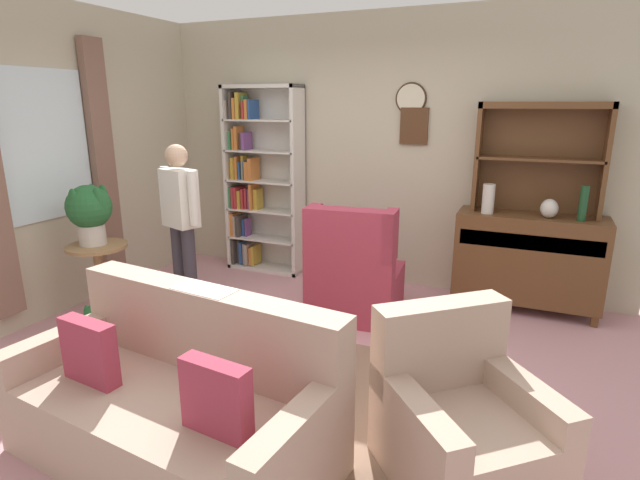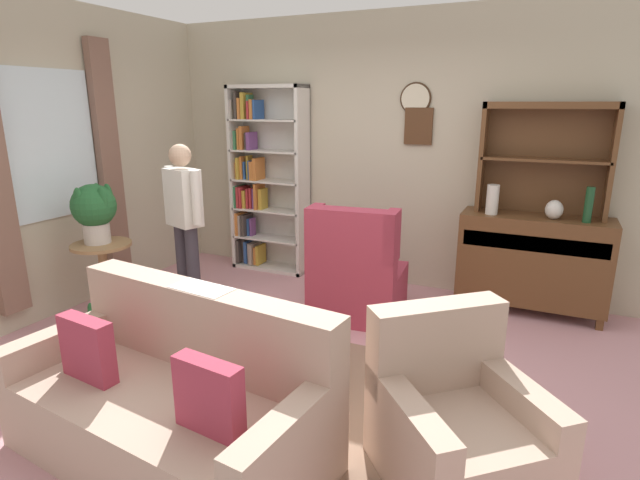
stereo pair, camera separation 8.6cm
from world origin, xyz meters
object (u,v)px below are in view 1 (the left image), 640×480
object	(u,v)px
potted_plant_large	(90,210)
potted_plant_small	(97,317)
vase_tall	(488,199)
vase_round	(549,208)
sideboard_hutch	(541,143)
person_reading	(181,217)
bookshelf	(258,182)
coffee_table	(267,330)
couch_floral	(177,405)
book_stack	(274,325)
sideboard	(528,258)
armchair_floral	(461,426)
wingback_chair	(354,276)
bottle_wine	(583,204)
plant_stand	(100,274)

from	to	relation	value
potted_plant_large	potted_plant_small	size ratio (longest dim) A/B	1.80
vase_tall	vase_round	bearing A→B (deg)	1.49
sideboard_hutch	person_reading	bearing A→B (deg)	-154.59
bookshelf	coffee_table	world-z (taller)	bookshelf
potted_plant_small	couch_floral	bearing A→B (deg)	-30.23
book_stack	potted_plant_large	bearing A→B (deg)	169.77
bookshelf	potted_plant_small	distance (m)	2.33
sideboard	coffee_table	xyz separation A→B (m)	(-1.65, -2.03, -0.16)
sideboard_hutch	armchair_floral	world-z (taller)	sideboard_hutch
wingback_chair	person_reading	world-z (taller)	person_reading
bottle_wine	potted_plant_small	world-z (taller)	bottle_wine
armchair_floral	plant_stand	size ratio (longest dim) A/B	1.55
potted_plant_large	person_reading	size ratio (longest dim) A/B	0.34
sideboard	book_stack	bearing A→B (deg)	-126.31
vase_round	couch_floral	distance (m)	3.50
vase_tall	wingback_chair	size ratio (longest dim) A/B	0.26
bookshelf	coffee_table	distance (m)	2.56
armchair_floral	wingback_chair	distance (m)	2.10
plant_stand	potted_plant_large	distance (m)	0.58
bookshelf	sideboard_hutch	xyz separation A→B (m)	(2.93, 0.03, 0.52)
bottle_wine	coffee_table	bearing A→B (deg)	-136.40
sideboard	coffee_table	size ratio (longest dim) A/B	1.62
sideboard	plant_stand	bearing A→B (deg)	-153.50
sideboard_hutch	plant_stand	distance (m)	4.13
wingback_chair	sideboard	bearing A→B (deg)	29.03
potted_plant_small	plant_stand	bearing A→B (deg)	129.17
coffee_table	bookshelf	bearing A→B (deg)	121.18
bookshelf	vase_round	size ratio (longest dim) A/B	12.35
bottle_wine	vase_round	bearing A→B (deg)	175.05
bookshelf	person_reading	distance (m)	1.38
couch_floral	coffee_table	world-z (taller)	couch_floral
sideboard	potted_plant_large	world-z (taller)	potted_plant_large
plant_stand	sideboard_hutch	bearing A→B (deg)	27.91
bottle_wine	armchair_floral	xyz separation A→B (m)	(-0.62, -2.42, -0.78)
sideboard_hutch	vase_round	bearing A→B (deg)	-53.52
potted_plant_large	person_reading	distance (m)	0.77
couch_floral	potted_plant_large	size ratio (longest dim) A/B	3.54
potted_plant_small	book_stack	bearing A→B (deg)	-1.84
potted_plant_large	book_stack	bearing A→B (deg)	-10.23
plant_stand	potted_plant_small	bearing A→B (deg)	-50.83
armchair_floral	person_reading	distance (m)	3.04
coffee_table	book_stack	bearing A→B (deg)	-37.46
bookshelf	couch_floral	distance (m)	3.38
person_reading	bookshelf	bearing A→B (deg)	89.43
bookshelf	armchair_floral	bearing A→B (deg)	-43.88
armchair_floral	potted_plant_small	bearing A→B (deg)	171.38
wingback_chair	potted_plant_small	size ratio (longest dim) A/B	3.56
sideboard	sideboard_hutch	distance (m)	1.06
bookshelf	potted_plant_large	distance (m)	1.93
bookshelf	wingback_chair	xyz separation A→B (m)	(1.50, -0.88, -0.65)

